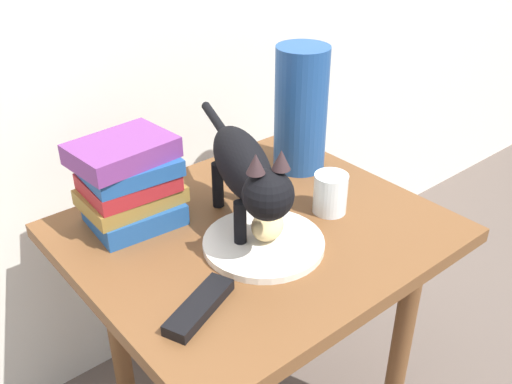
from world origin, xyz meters
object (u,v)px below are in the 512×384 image
book_stack (129,183)px  tv_remote (199,307)px  bread_roll (268,225)px  plate (264,243)px  candle_jar (330,195)px  side_table (256,260)px  cat (246,170)px  green_vase (301,109)px

book_stack → tv_remote: (-0.05, -0.31, -0.08)m
bread_roll → plate: bearing=-160.4°
candle_jar → plate: bearing=-177.5°
candle_jar → tv_remote: size_ratio=0.57×
book_stack → side_table: bearing=-44.4°
side_table → candle_jar: 0.20m
bread_roll → book_stack: bearing=124.7°
cat → green_vase: bearing=26.3°
cat → tv_remote: size_ratio=3.02×
side_table → plate: 0.11m
side_table → green_vase: size_ratio=2.43×
tv_remote → cat: bearing=10.7°
side_table → candle_jar: (0.15, -0.05, 0.12)m
side_table → candle_jar: candle_jar is taller
side_table → bread_roll: 0.14m
bread_roll → candle_jar: size_ratio=0.94×
cat → book_stack: bearing=132.9°
plate → cat: (0.01, 0.06, 0.13)m
candle_jar → book_stack: bearing=145.7°
green_vase → plate: bearing=-144.8°
side_table → book_stack: book_stack is taller
bread_roll → green_vase: green_vase is taller
cat → book_stack: (-0.16, 0.17, -0.04)m
plate → book_stack: size_ratio=1.15×
candle_jar → tv_remote: (-0.38, -0.08, -0.03)m
bread_roll → tv_remote: (-0.21, -0.08, -0.03)m
candle_jar → tv_remote: candle_jar is taller
plate → green_vase: 0.37m
book_stack → green_vase: bearing=-5.2°
book_stack → bread_roll: bearing=-55.3°
bread_roll → tv_remote: bread_roll is taller
green_vase → tv_remote: size_ratio=1.92×
plate → book_stack: 0.29m
plate → book_stack: book_stack is taller
side_table → tv_remote: bearing=-150.2°
green_vase → cat: bearing=-153.7°
plate → candle_jar: 0.19m
tv_remote → green_vase: bearing=7.1°
green_vase → tv_remote: bearing=-150.7°
cat → tv_remote: (-0.21, -0.14, -0.12)m
cat → book_stack: 0.24m
tv_remote → candle_jar: bearing=-10.6°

